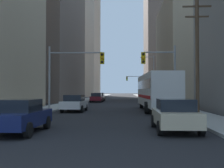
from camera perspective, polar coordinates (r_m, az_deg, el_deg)
sidewalk_left at (r=53.71m, az=-5.67°, el=-3.31°), size 2.79×160.00×0.15m
sidewalk_right at (r=53.41m, az=8.38°, el=-3.32°), size 2.79×160.00×0.15m
city_bus at (r=26.54m, az=9.08°, el=-1.30°), size 2.94×11.59×3.40m
sedan_navy at (r=13.29m, az=-18.42°, el=-6.21°), size 1.95×4.23×1.52m
sedan_beige at (r=13.47m, az=12.78°, el=-6.17°), size 1.95×4.22×1.52m
sedan_white at (r=25.62m, az=-7.68°, el=-3.90°), size 1.96×4.27×1.52m
sedan_maroon at (r=45.78m, az=-3.18°, el=-2.78°), size 1.95×4.20×1.52m
sedan_grey at (r=50.91m, az=-2.60°, el=-2.64°), size 1.95×4.24×1.52m
traffic_signal_near_left at (r=25.86m, az=-7.87°, el=3.52°), size 5.18×0.44×6.00m
traffic_signal_near_right at (r=25.62m, az=9.89°, el=3.36°), size 3.13×0.44×6.00m
traffic_signal_far_right at (r=68.07m, az=4.90°, el=0.46°), size 4.30×0.44×6.00m
utility_pole_right at (r=22.62m, az=17.06°, el=6.03°), size 2.20×0.28×9.05m
street_lamp_right at (r=44.92m, az=8.12°, el=1.99°), size 2.23×0.32×7.50m
building_left_mid_office at (r=59.81m, az=-18.84°, el=12.85°), size 23.29×26.14×33.03m
building_left_far_tower at (r=99.90m, az=-7.98°, el=13.35°), size 17.04×23.25×54.51m
building_right_far_highrise at (r=102.14m, az=11.75°, el=14.70°), size 16.82×21.62×60.25m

